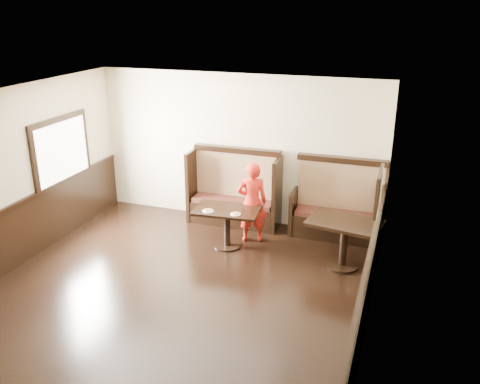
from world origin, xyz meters
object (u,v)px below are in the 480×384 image
at_px(booth_neighbor, 338,211).
at_px(table_neighbor, 344,233).
at_px(table_main, 227,218).
at_px(child, 252,202).
at_px(booth_main, 235,196).

relative_size(booth_neighbor, table_neighbor, 1.34).
xyz_separation_m(booth_neighbor, table_main, (-1.73, -1.03, 0.05)).
bearing_deg(child, booth_neighbor, -176.80).
xyz_separation_m(booth_main, booth_neighbor, (1.95, -0.00, -0.05)).
xyz_separation_m(booth_neighbor, table_neighbor, (0.26, -1.10, 0.11)).
distance_m(booth_main, table_main, 1.05).
bearing_deg(booth_neighbor, child, -154.80).
xyz_separation_m(table_neighbor, child, (-1.66, 0.44, 0.14)).
distance_m(booth_main, booth_neighbor, 1.95).
relative_size(booth_main, table_neighbor, 1.42).
relative_size(table_neighbor, child, 0.85).
distance_m(booth_neighbor, child, 1.57).
height_order(table_main, table_neighbor, table_neighbor).
relative_size(table_main, child, 0.79).
relative_size(booth_neighbor, child, 1.14).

